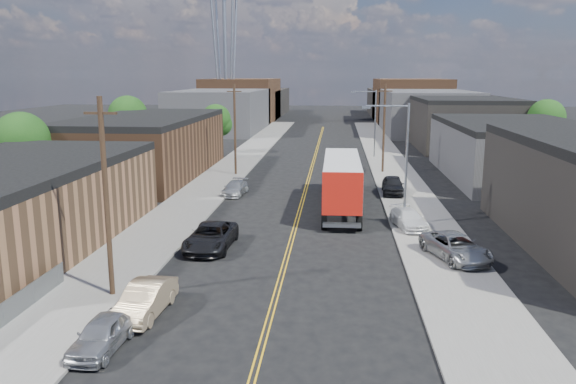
% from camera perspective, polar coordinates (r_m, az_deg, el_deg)
% --- Properties ---
extents(ground, '(260.00, 260.00, 0.00)m').
position_cam_1_polar(ground, '(76.62, 2.74, 3.58)').
color(ground, black).
rests_on(ground, ground).
extents(centerline, '(0.32, 120.00, 0.01)m').
position_cam_1_polar(centerline, '(61.82, 2.18, 1.60)').
color(centerline, gold).
rests_on(centerline, ground).
extents(sidewalk_left, '(5.00, 140.00, 0.15)m').
position_cam_1_polar(sidewalk_left, '(62.98, -6.49, 1.79)').
color(sidewalk_left, slate).
rests_on(sidewalk_left, ground).
extents(sidewalk_right, '(5.00, 140.00, 0.15)m').
position_cam_1_polar(sidewalk_right, '(62.09, 10.98, 1.50)').
color(sidewalk_right, slate).
rests_on(sidewalk_right, ground).
extents(warehouse_tan, '(12.00, 22.00, 5.60)m').
position_cam_1_polar(warehouse_tan, '(40.57, -26.23, -1.03)').
color(warehouse_tan, brown).
rests_on(warehouse_tan, ground).
extents(warehouse_brown, '(12.00, 26.00, 6.60)m').
position_cam_1_polar(warehouse_brown, '(63.79, -14.26, 4.56)').
color(warehouse_brown, '#4F321F').
rests_on(warehouse_brown, ground).
extents(industrial_right_b, '(14.00, 24.00, 6.10)m').
position_cam_1_polar(industrial_right_b, '(65.13, 22.02, 3.98)').
color(industrial_right_b, '#333335').
rests_on(industrial_right_b, ground).
extents(industrial_right_c, '(14.00, 22.00, 7.60)m').
position_cam_1_polar(industrial_right_c, '(90.10, 17.31, 6.74)').
color(industrial_right_c, black).
rests_on(industrial_right_c, ground).
extents(skyline_left_a, '(16.00, 30.00, 8.00)m').
position_cam_1_polar(skyline_left_a, '(113.33, -6.77, 8.22)').
color(skyline_left_a, '#333335').
rests_on(skyline_left_a, ground).
extents(skyline_right_a, '(16.00, 30.00, 8.00)m').
position_cam_1_polar(skyline_right_a, '(112.29, 13.85, 7.93)').
color(skyline_right_a, '#333335').
rests_on(skyline_right_a, ground).
extents(skyline_left_b, '(16.00, 26.00, 10.00)m').
position_cam_1_polar(skyline_left_b, '(137.82, -4.66, 9.31)').
color(skyline_left_b, '#4F321F').
rests_on(skyline_left_b, ground).
extents(skyline_right_b, '(16.00, 26.00, 10.00)m').
position_cam_1_polar(skyline_right_b, '(136.97, 12.29, 9.07)').
color(skyline_right_b, '#4F321F').
rests_on(skyline_right_b, ground).
extents(skyline_left_c, '(16.00, 40.00, 7.00)m').
position_cam_1_polar(skyline_left_c, '(157.63, -3.43, 9.10)').
color(skyline_left_c, black).
rests_on(skyline_left_c, ground).
extents(skyline_right_c, '(16.00, 40.00, 7.00)m').
position_cam_1_polar(skyline_right_c, '(156.88, 11.36, 8.88)').
color(skyline_right_c, black).
rests_on(skyline_right_c, ground).
extents(streetlight_near, '(3.39, 0.25, 9.00)m').
position_cam_1_polar(streetlight_near, '(41.42, 11.42, 3.76)').
color(streetlight_near, gray).
rests_on(streetlight_near, ground).
extents(streetlight_far, '(3.39, 0.25, 9.00)m').
position_cam_1_polar(streetlight_far, '(76.12, 8.55, 7.45)').
color(streetlight_far, gray).
rests_on(streetlight_far, ground).
extents(utility_pole_left_near, '(1.60, 0.26, 10.00)m').
position_cam_1_polar(utility_pole_left_near, '(28.67, -17.99, -0.50)').
color(utility_pole_left_near, black).
rests_on(utility_pole_left_near, ground).
extents(utility_pole_left_far, '(1.60, 0.26, 10.00)m').
position_cam_1_polar(utility_pole_left_far, '(62.06, -5.41, 6.38)').
color(utility_pole_left_far, black).
rests_on(utility_pole_left_far, ground).
extents(utility_pole_right, '(1.60, 0.26, 10.00)m').
position_cam_1_polar(utility_pole_right, '(64.25, 9.72, 6.45)').
color(utility_pole_right, black).
rests_on(utility_pole_right, ground).
extents(tree_left_near, '(4.85, 4.76, 7.91)m').
position_cam_1_polar(tree_left_near, '(53.40, -25.36, 4.46)').
color(tree_left_near, black).
rests_on(tree_left_near, ground).
extents(tree_left_mid, '(5.10, 5.04, 8.37)m').
position_cam_1_polar(tree_left_mid, '(75.90, -15.90, 7.24)').
color(tree_left_mid, black).
rests_on(tree_left_mid, ground).
extents(tree_left_far, '(4.35, 4.20, 6.97)m').
position_cam_1_polar(tree_left_far, '(79.84, -7.29, 7.13)').
color(tree_left_far, black).
rests_on(tree_left_far, ground).
extents(tree_right_far, '(4.85, 4.76, 7.91)m').
position_cam_1_polar(tree_right_far, '(80.68, 24.79, 6.63)').
color(tree_right_far, black).
rests_on(tree_right_far, ground).
extents(semi_truck, '(2.87, 16.63, 4.36)m').
position_cam_1_polar(semi_truck, '(47.35, 5.47, 1.45)').
color(semi_truck, silver).
rests_on(semi_truck, ground).
extents(car_left_a, '(1.83, 4.10, 1.37)m').
position_cam_1_polar(car_left_a, '(24.61, -18.37, -13.53)').
color(car_left_a, '#A1A3A6').
rests_on(car_left_a, ground).
extents(car_left_b, '(1.89, 4.71, 1.52)m').
position_cam_1_polar(car_left_b, '(27.30, -14.29, -10.53)').
color(car_left_b, '#9D8767').
rests_on(car_left_b, ground).
extents(car_left_c, '(2.81, 5.85, 1.61)m').
position_cam_1_polar(car_left_c, '(36.39, -7.85, -4.52)').
color(car_left_c, black).
rests_on(car_left_c, ground).
extents(car_left_d, '(2.20, 4.60, 1.29)m').
position_cam_1_polar(car_left_d, '(52.29, -5.40, 0.39)').
color(car_left_d, '#A4A8AA').
rests_on(car_left_d, ground).
extents(car_right_lot_a, '(4.14, 5.92, 1.50)m').
position_cam_1_polar(car_right_lot_a, '(35.13, 16.69, -5.35)').
color(car_right_lot_a, '#939798').
rests_on(car_right_lot_a, sidewalk_right).
extents(car_right_lot_b, '(2.75, 4.76, 1.30)m').
position_cam_1_polar(car_right_lot_b, '(41.39, 12.14, -2.68)').
color(car_right_lot_b, silver).
rests_on(car_right_lot_b, sidewalk_right).
extents(car_right_lot_c, '(2.08, 4.84, 1.63)m').
position_cam_1_polar(car_right_lot_c, '(52.88, 10.60, 0.72)').
color(car_right_lot_c, black).
rests_on(car_right_lot_c, sidewalk_right).
extents(car_ahead_truck, '(2.65, 5.72, 1.59)m').
position_cam_1_polar(car_ahead_truck, '(64.95, 5.93, 2.75)').
color(car_ahead_truck, black).
rests_on(car_ahead_truck, ground).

